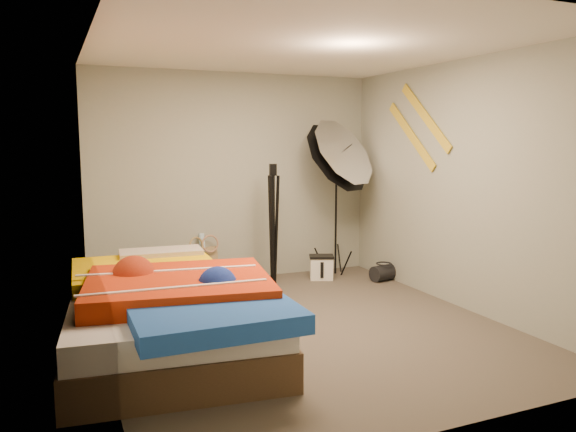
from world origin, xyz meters
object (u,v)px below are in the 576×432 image
wrapping_roll (203,259)px  duffel_bag (384,273)px  camera_case (321,268)px  photo_umbrella (336,159)px  camera_tripod (273,217)px  bed (171,311)px  tote_bag (201,266)px

wrapping_roll → duffel_bag: (2.06, -0.70, -0.21)m
camera_case → photo_umbrella: photo_umbrella is taller
camera_tripod → duffel_bag: bearing=-13.3°
duffel_bag → camera_tripod: size_ratio=0.22×
wrapping_roll → duffel_bag: size_ratio=1.93×
wrapping_roll → bed: (-0.78, -1.95, 0.02)m
bed → camera_tripod: bearing=46.0°
tote_bag → camera_tripod: 1.06m
wrapping_roll → bed: bearing=-111.6°
tote_bag → bed: 2.11m
bed → camera_tripod: size_ratio=1.73×
duffel_bag → camera_tripod: 1.54m
camera_tripod → camera_case: bearing=4.4°
wrapping_roll → camera_case: (1.40, -0.33, -0.17)m
camera_case → wrapping_roll: bearing=-171.1°
duffel_bag → bed: bed is taller
photo_umbrella → camera_tripod: 1.08m
photo_umbrella → wrapping_roll: bearing=168.8°
photo_umbrella → duffel_bag: bearing=-39.2°
tote_bag → duffel_bag: (2.09, -0.71, -0.12)m
duffel_bag → bed: bearing=-167.7°
duffel_bag → photo_umbrella: 1.51m
wrapping_roll → bed: bed is taller
camera_case → duffel_bag: (0.67, -0.36, -0.04)m
bed → tote_bag: bearing=69.2°
tote_bag → duffel_bag: size_ratio=1.36×
bed → camera_case: bearing=36.7°
bed → camera_tripod: camera_tripod is taller
camera_tripod → photo_umbrella: bearing=4.6°
wrapping_roll → bed: 2.10m
tote_bag → camera_case: (1.43, -0.35, -0.08)m
photo_umbrella → camera_tripod: photo_umbrella is taller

